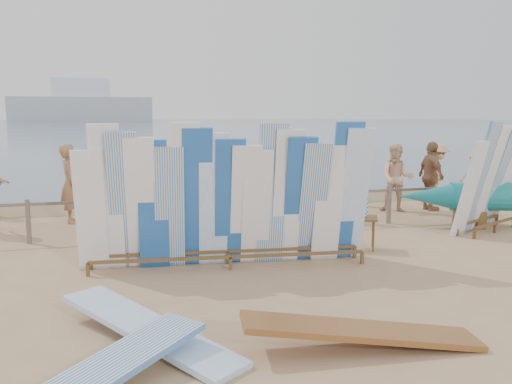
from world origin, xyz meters
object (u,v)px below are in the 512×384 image
object	(u,v)px
beachgoer_6	(332,189)
beachgoer_3	(174,176)
flat_board_c	(362,348)
vendor_table	(357,232)
flat_board_a	(148,341)
beachgoer_1	(70,183)
stroller	(310,205)
beachgoer_2	(167,187)
beachgoer_extra_0	(477,176)
side_surfboard_rack	(489,182)
beachgoer_10	(431,176)
beach_chair_right	(279,210)
beachgoer_7	(332,175)
beachgoer_8	(397,178)
beach_chair_left	(229,210)
beachgoer_9	(438,173)

from	to	relation	value
beachgoer_6	beachgoer_3	bearing A→B (deg)	-97.73
flat_board_c	vendor_table	bearing A→B (deg)	-16.28
flat_board_a	beachgoer_1	world-z (taller)	beachgoer_1
stroller	beachgoer_2	world-z (taller)	beachgoer_2
stroller	beachgoer_extra_0	world-z (taller)	beachgoer_extra_0
flat_board_a	beachgoer_2	bearing A→B (deg)	47.62
side_surfboard_rack	beachgoer_3	size ratio (longest dim) A/B	1.32
beachgoer_10	flat_board_a	bearing A→B (deg)	131.74
flat_board_c	beachgoer_6	world-z (taller)	beachgoer_6
stroller	beachgoer_6	bearing A→B (deg)	-38.92
beach_chair_right	beachgoer_1	world-z (taller)	beachgoer_1
beachgoer_3	stroller	bearing A→B (deg)	179.01
beachgoer_extra_0	beachgoer_7	distance (m)	4.33
flat_board_a	beachgoer_8	xyz separation A→B (m)	(6.93, 6.81, 0.90)
vendor_table	beach_chair_left	distance (m)	3.72
vendor_table	beachgoer_2	size ratio (longest dim) A/B	0.62
beachgoer_7	beachgoer_10	bearing A→B (deg)	-165.81
side_surfboard_rack	flat_board_a	size ratio (longest dim) A/B	0.91
flat_board_c	beachgoer_9	bearing A→B (deg)	-29.06
beachgoer_8	beachgoer_7	bearing A→B (deg)	156.64
beach_chair_right	beachgoer_extra_0	size ratio (longest dim) A/B	0.53
beachgoer_9	beachgoer_3	bearing A→B (deg)	123.84
beach_chair_left	stroller	bearing A→B (deg)	4.97
flat_board_a	beachgoer_9	size ratio (longest dim) A/B	1.57
side_surfboard_rack	beach_chair_right	distance (m)	4.85
beach_chair_left	flat_board_c	bearing A→B (deg)	-74.76
beachgoer_10	beachgoer_6	world-z (taller)	beachgoer_10
beachgoer_6	beachgoer_extra_0	bearing A→B (deg)	134.95
flat_board_a	stroller	xyz separation A→B (m)	(4.27, 6.23, 0.40)
beach_chair_left	beachgoer_2	bearing A→B (deg)	172.41
flat_board_a	beachgoer_extra_0	bearing A→B (deg)	2.29
side_surfboard_rack	beach_chair_left	distance (m)	5.94
beachgoer_8	beachgoer_6	size ratio (longest dim) A/B	1.13
vendor_table	beachgoer_1	world-z (taller)	beachgoer_1
beach_chair_right	beachgoer_2	bearing A→B (deg)	141.77
beachgoer_6	beach_chair_left	bearing A→B (deg)	-74.37
beachgoer_3	beachgoer_2	world-z (taller)	beachgoer_3
flat_board_c	beach_chair_left	xyz separation A→B (m)	(0.03, 7.39, 0.28)
side_surfboard_rack	beachgoer_6	xyz separation A→B (m)	(-2.88, 1.98, -0.31)
beachgoer_10	beachgoer_2	distance (m)	7.02
vendor_table	beachgoer_extra_0	size ratio (longest dim) A/B	0.65
beachgoer_extra_0	beachgoer_6	size ratio (longest dim) A/B	0.98
beachgoer_extra_0	beachgoer_7	xyz separation A→B (m)	(-4.25, 0.80, 0.05)
flat_board_c	beachgoer_8	distance (m)	8.95
beachgoer_7	beachgoer_3	distance (m)	4.52
flat_board_c	beachgoer_extra_0	xyz separation A→B (m)	(7.72, 8.43, 0.78)
beachgoer_1	beachgoer_extra_0	bearing A→B (deg)	-97.48
flat_board_a	beachgoer_8	world-z (taller)	beachgoer_8
beachgoer_10	beach_chair_left	bearing A→B (deg)	93.00
beachgoer_7	beachgoer_3	bearing A→B (deg)	49.83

